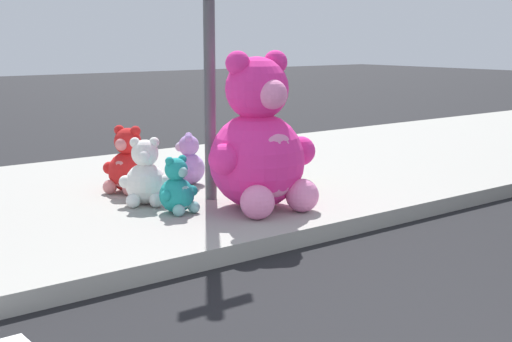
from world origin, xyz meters
The scene contains 8 objects.
sidewalk centered at (0.00, 5.20, 0.07)m, with size 28.00×4.40×0.15m, color #9E9B93.
sign_pole centered at (1.00, 4.40, 1.85)m, with size 0.56×0.11×3.20m.
plush_pink_large centered at (1.13, 3.81, 0.72)m, with size 1.10×0.98×1.43m.
plush_teal centered at (0.45, 4.12, 0.35)m, with size 0.39×0.35×0.51m.
plush_red centered at (0.52, 5.18, 0.42)m, with size 0.49×0.47×0.67m.
plush_white centered at (0.39, 4.59, 0.40)m, with size 0.44×0.45×0.63m.
plush_lavender centered at (1.20, 5.12, 0.37)m, with size 0.39×0.38×0.55m.
plush_lime centered at (1.88, 4.50, 0.42)m, with size 0.50×0.48×0.68m.
Camera 1 is at (-2.84, -1.19, 1.70)m, focal length 50.24 mm.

